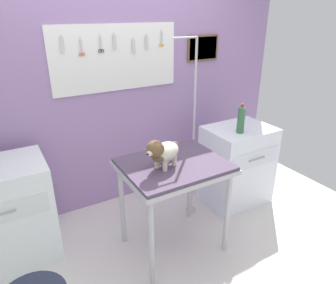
{
  "coord_description": "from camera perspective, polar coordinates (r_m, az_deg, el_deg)",
  "views": [
    {
      "loc": [
        -1.11,
        -1.66,
        2.0
      ],
      "look_at": [
        -0.01,
        0.23,
        1.06
      ],
      "focal_mm": 33.14,
      "sensor_mm": 36.0,
      "label": 1
    }
  ],
  "objects": [
    {
      "name": "soda_bottle",
      "position": [
        3.11,
        13.29,
        4.06
      ],
      "size": [
        0.07,
        0.07,
        0.29
      ],
      "color": "#346A42",
      "rests_on": "cabinet_right"
    },
    {
      "name": "grooming_table",
      "position": [
        2.57,
        1.07,
        -5.68
      ],
      "size": [
        0.85,
        0.69,
        0.85
      ],
      "color": "#B7B7BC",
      "rests_on": "ground"
    },
    {
      "name": "counter_left",
      "position": [
        2.94,
        -28.4,
        -11.82
      ],
      "size": [
        0.8,
        0.58,
        0.88
      ],
      "color": "white",
      "rests_on": "ground"
    },
    {
      "name": "grooming_arm",
      "position": [
        3.02,
        4.57,
        0.63
      ],
      "size": [
        0.3,
        0.11,
        1.79
      ],
      "color": "#B7B7BC",
      "rests_on": "ground"
    },
    {
      "name": "dog",
      "position": [
        2.38,
        -1.0,
        -1.84
      ],
      "size": [
        0.35,
        0.25,
        0.26
      ],
      "color": "beige",
      "rests_on": "grooming_table"
    },
    {
      "name": "rear_wall_panel",
      "position": [
        3.25,
        -9.21,
        8.06
      ],
      "size": [
        4.0,
        0.09,
        2.3
      ],
      "color": "#9D7BB2",
      "rests_on": "ground"
    },
    {
      "name": "ground",
      "position": [
        2.84,
        2.71,
        -22.1
      ],
      "size": [
        4.4,
        4.0,
        0.04
      ],
      "primitive_type": "cube",
      "color": "silver"
    },
    {
      "name": "cabinet_right",
      "position": [
        3.46,
        12.52,
        -4.18
      ],
      "size": [
        0.68,
        0.54,
        0.87
      ],
      "color": "white",
      "rests_on": "ground"
    }
  ]
}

